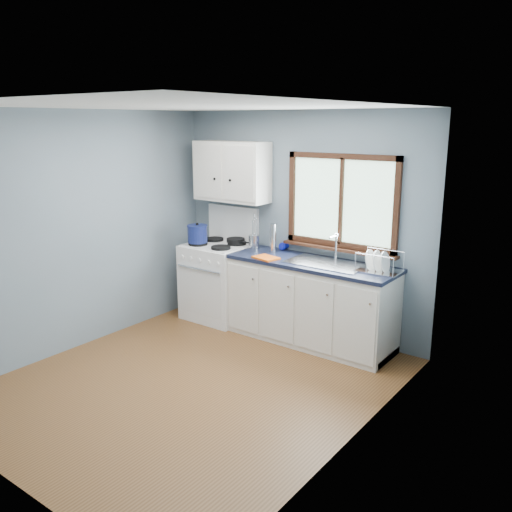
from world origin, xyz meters
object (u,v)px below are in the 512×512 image
Objects in this scene: stockpot at (197,234)px; dish_rack at (378,266)px; gas_range at (219,279)px; utensil_crock at (254,241)px; sink at (326,269)px; base_cabinets at (311,306)px; skillet at (236,240)px; thermos at (273,238)px.

dish_rack is (2.24, 0.22, -0.09)m from stockpot.
utensil_crock is (0.45, 0.13, 0.51)m from gas_range.
stockpot is at bearing -174.03° from sink.
base_cabinets is (1.31, 0.02, -0.08)m from gas_range.
sink is at bearing 2.68° from skillet.
thermos is (-0.57, 0.08, 0.68)m from base_cabinets.
base_cabinets is 0.94m from dish_rack.
dish_rack is at bearing -2.55° from utensil_crock.
skillet is 0.58m from thermos.
gas_range reaches higher than utensil_crock.
thermos reaches higher than stockpot.
utensil_crock is 0.97× the size of dish_rack.
skillet is at bearing 39.02° from stockpot.
dish_rack is (1.60, -0.07, -0.03)m from utensil_crock.
sink is (1.49, 0.02, 0.37)m from gas_range.
sink is 2.44× the size of skillet.
utensil_crock is at bearing 24.47° from stockpot.
utensil_crock is at bearing 172.44° from base_cabinets.
sink is at bearing -0.13° from base_cabinets.
gas_range is 0.74× the size of base_cabinets.
gas_range is at bearing -179.29° from sink.
stockpot is (-1.49, -0.18, 0.66)m from base_cabinets.
base_cabinets is at bearing -7.56° from utensil_crock.
dish_rack is at bearing 1.71° from gas_range.
utensil_crock is 1.60m from dish_rack.
base_cabinets is 4.52× the size of utensil_crock.
skillet is at bearing 176.75° from thermos.
sink is 1.99× the size of dish_rack.
dish_rack reaches higher than skillet.
sink is (0.18, -0.00, 0.45)m from base_cabinets.
utensil_crock reaches higher than stockpot.
sink is at bearing 0.71° from gas_range.
utensil_crock reaches higher than base_cabinets.
skillet is at bearing 37.97° from gas_range.
gas_range is 1.31m from base_cabinets.
gas_range is 0.53m from skillet.
stockpot is (-0.19, -0.16, 0.57)m from gas_range.
base_cabinets is 5.37× the size of skillet.
gas_range reaches higher than base_cabinets.
gas_range is at bearing -134.35° from skillet.
skillet is 1.04× the size of thermos.
utensil_crock reaches higher than skillet.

